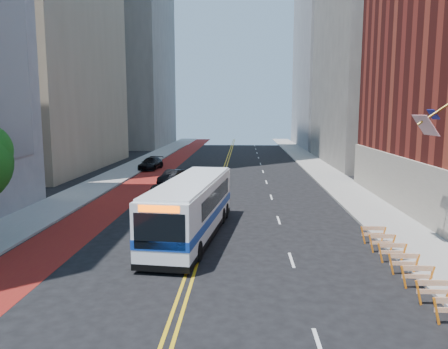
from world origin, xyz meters
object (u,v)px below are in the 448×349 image
at_px(transit_bus, 192,207).
at_px(car_a, 158,193).
at_px(car_c, 151,164).
at_px(car_b, 172,177).

relative_size(transit_bus, car_a, 3.15).
distance_m(car_a, car_c, 19.92).
height_order(transit_bus, car_a, transit_bus).
bearing_deg(car_b, car_a, -72.48).
bearing_deg(car_a, car_b, 89.46).
xyz_separation_m(transit_bus, car_b, (-4.25, 18.85, -1.09)).
height_order(car_a, car_b, car_b).
bearing_deg(car_b, car_c, 128.70).
bearing_deg(transit_bus, car_b, 109.17).
height_order(car_b, car_c, car_c).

